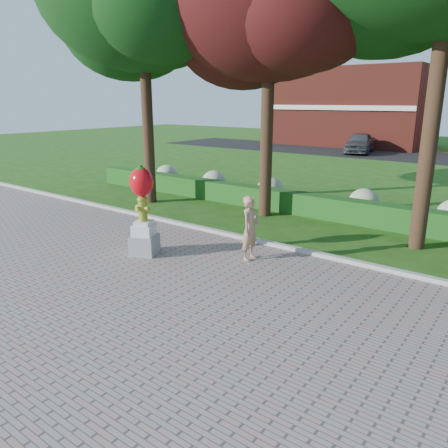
{
  "coord_description": "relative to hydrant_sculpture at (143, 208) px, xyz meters",
  "views": [
    {
      "loc": [
        6.3,
        -7.49,
        4.14
      ],
      "look_at": [
        -0.12,
        1.0,
        1.11
      ],
      "focal_mm": 35.0,
      "sensor_mm": 36.0,
      "label": 1
    }
  ],
  "objects": [
    {
      "name": "walkway",
      "position": [
        2.31,
        -4.27,
        -1.32
      ],
      "size": [
        40.0,
        14.0,
        0.04
      ],
      "primitive_type": "cube",
      "color": "gray",
      "rests_on": "ground"
    },
    {
      "name": "building_left",
      "position": [
        -7.69,
        33.73,
        2.16
      ],
      "size": [
        14.0,
        8.0,
        7.0
      ],
      "primitive_type": "cube",
      "color": "maroon",
      "rests_on": "ground"
    },
    {
      "name": "street",
      "position": [
        2.31,
        27.73,
        -1.33
      ],
      "size": [
        50.0,
        8.0,
        0.02
      ],
      "primitive_type": "cube",
      "color": "black",
      "rests_on": "ground"
    },
    {
      "name": "hydrant_sculpture",
      "position": [
        0.0,
        0.0,
        0.0
      ],
      "size": [
        0.88,
        0.88,
        2.46
      ],
      "rotation": [
        0.0,
        0.0,
        0.42
      ],
      "color": "gray",
      "rests_on": "walkway"
    },
    {
      "name": "woman",
      "position": [
        2.55,
        1.41,
        -0.44
      ],
      "size": [
        0.45,
        0.65,
        1.72
      ],
      "primitive_type": "imported",
      "rotation": [
        0.0,
        0.0,
        1.63
      ],
      "color": "tan",
      "rests_on": "walkway"
    },
    {
      "name": "parked_car",
      "position": [
        -4.1,
        27.13,
        -0.51
      ],
      "size": [
        2.93,
        5.1,
        1.63
      ],
      "primitive_type": "imported",
      "rotation": [
        0.0,
        0.0,
        0.22
      ],
      "color": "#44474C",
      "rests_on": "street"
    },
    {
      "name": "tree_mid_left",
      "position": [
        0.21,
        5.81,
        5.96
      ],
      "size": [
        8.25,
        7.04,
        10.69
      ],
      "color": "black",
      "rests_on": "ground"
    },
    {
      "name": "ground",
      "position": [
        2.31,
        -0.27,
        -1.34
      ],
      "size": [
        100.0,
        100.0,
        0.0
      ],
      "primitive_type": "plane",
      "color": "#214D13",
      "rests_on": "ground"
    },
    {
      "name": "hydrangea_row",
      "position": [
        2.89,
        7.73,
        -0.79
      ],
      "size": [
        20.1,
        1.1,
        0.99
      ],
      "color": "#97A27C",
      "rests_on": "ground"
    },
    {
      "name": "lawn_hedge",
      "position": [
        2.31,
        6.73,
        -0.94
      ],
      "size": [
        24.0,
        0.7,
        0.8
      ],
      "primitive_type": "cube",
      "color": "#164F16",
      "rests_on": "ground"
    },
    {
      "name": "curb",
      "position": [
        2.31,
        2.73,
        -1.27
      ],
      "size": [
        40.0,
        0.18,
        0.15
      ],
      "primitive_type": "cube",
      "color": "#ADADA5",
      "rests_on": "ground"
    }
  ]
}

